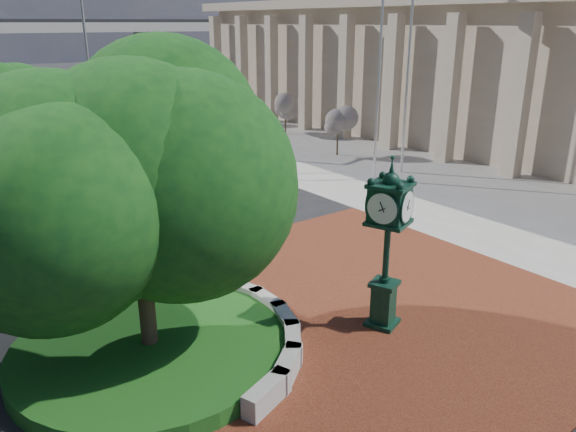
{
  "coord_description": "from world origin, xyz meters",
  "views": [
    {
      "loc": [
        -9.13,
        -10.6,
        7.16
      ],
      "look_at": [
        0.01,
        1.5,
        1.91
      ],
      "focal_mm": 35.0,
      "sensor_mm": 36.0,
      "label": 1
    }
  ],
  "objects": [
    {
      "name": "civic_building",
      "position": [
        23.6,
        12.0,
        4.33
      ],
      "size": [
        17.35,
        44.0,
        8.6
      ],
      "color": "tan",
      "rests_on": "ground"
    },
    {
      "name": "street_lamp_near",
      "position": [
        1.92,
        22.71,
        5.38
      ],
      "size": [
        2.03,
        0.67,
        9.18
      ],
      "color": "slate",
      "rests_on": "ground"
    },
    {
      "name": "parked_car",
      "position": [
        3.68,
        38.41,
        0.85
      ],
      "size": [
        3.31,
        5.32,
        1.69
      ],
      "primitive_type": "imported",
      "rotation": [
        0.0,
        0.0,
        0.29
      ],
      "color": "maroon",
      "rests_on": "ground"
    },
    {
      "name": "shrub_mid",
      "position": [
        13.34,
        19.42,
        1.59
      ],
      "size": [
        1.2,
        1.2,
        2.2
      ],
      "color": "#38281C",
      "rests_on": "ground"
    },
    {
      "name": "tree_planter",
      "position": [
        -5.0,
        0.0,
        3.72
      ],
      "size": [
        5.2,
        5.2,
        6.33
      ],
      "color": "#38281C",
      "rests_on": "ground"
    },
    {
      "name": "sidewalk",
      "position": [
        16.0,
        10.0,
        0.02
      ],
      "size": [
        20.0,
        50.0,
        0.04
      ],
      "primitive_type": "cube",
      "color": "#9E9B93",
      "rests_on": "ground"
    },
    {
      "name": "shrub_near",
      "position": [
        11.86,
        12.58,
        1.59
      ],
      "size": [
        1.2,
        1.2,
        2.2
      ],
      "color": "#38281C",
      "rests_on": "ground"
    },
    {
      "name": "tree_street",
      "position": [
        -4.0,
        18.0,
        3.24
      ],
      "size": [
        4.4,
        4.4,
        5.45
      ],
      "color": "#38281C",
      "rests_on": "ground"
    },
    {
      "name": "post_clock",
      "position": [
        0.18,
        -2.18,
        2.34
      ],
      "size": [
        1.1,
        1.1,
        4.27
      ],
      "color": "black",
      "rests_on": "ground"
    },
    {
      "name": "flagpole_a",
      "position": [
        9.73,
        7.56,
        5.05
      ],
      "size": [
        1.54,
        0.23,
        9.86
      ],
      "color": "silver",
      "rests_on": "ground"
    },
    {
      "name": "planter_wall",
      "position": [
        -2.71,
        -0.0,
        0.27
      ],
      "size": [
        2.96,
        6.77,
        0.54
      ],
      "color": "#9E9B93",
      "rests_on": "ground"
    },
    {
      "name": "grass_bed",
      "position": [
        -5.0,
        0.0,
        0.2
      ],
      "size": [
        6.1,
        6.1,
        0.4
      ],
      "primitive_type": "cylinder",
      "color": "#164413",
      "rests_on": "ground"
    },
    {
      "name": "ground",
      "position": [
        0.0,
        0.0,
        0.0
      ],
      "size": [
        200.0,
        200.0,
        0.0
      ],
      "primitive_type": "plane",
      "color": "black",
      "rests_on": "ground"
    },
    {
      "name": "flagpole_b",
      "position": [
        11.86,
        7.76,
        5.56
      ],
      "size": [
        1.59,
        0.82,
        10.86
      ],
      "color": "silver",
      "rests_on": "ground"
    },
    {
      "name": "plaza",
      "position": [
        0.0,
        -1.0,
        0.02
      ],
      "size": [
        12.0,
        12.0,
        0.04
      ],
      "primitive_type": "cube",
      "color": "#5E2416",
      "rests_on": "ground"
    },
    {
      "name": "shrub_far",
      "position": [
        13.27,
        24.19,
        1.59
      ],
      "size": [
        1.2,
        1.2,
        2.2
      ],
      "color": "#38281C",
      "rests_on": "ground"
    }
  ]
}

